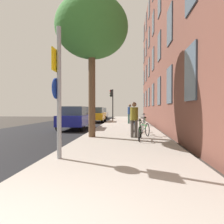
{
  "coord_description": "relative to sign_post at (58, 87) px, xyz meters",
  "views": [
    {
      "loc": [
        1.33,
        -1.56,
        1.47
      ],
      "look_at": [
        0.18,
        12.52,
        1.25
      ],
      "focal_mm": 32.72,
      "sensor_mm": 36.0,
      "label": 1
    }
  ],
  "objects": [
    {
      "name": "building_facade",
      "position": [
        4.26,
        10.67,
        4.58
      ],
      "size": [
        0.56,
        27.0,
        13.23
      ],
      "color": "brown",
      "rests_on": "ground"
    },
    {
      "name": "car_2",
      "position": [
        -2.23,
        23.79,
        -1.21
      ],
      "size": [
        1.97,
        4.47,
        1.62
      ],
      "color": "silver",
      "rests_on": "road_asphalt"
    },
    {
      "name": "road_asphalt",
      "position": [
        -3.93,
        11.17,
        -2.04
      ],
      "size": [
        7.0,
        38.0,
        0.01
      ],
      "primitive_type": "cube",
      "color": "black",
      "rests_on": "ground"
    },
    {
      "name": "bicycle_1",
      "position": [
        2.7,
        5.2,
        -1.56
      ],
      "size": [
        0.52,
        1.68,
        0.95
      ],
      "color": "black",
      "rests_on": "sidewalk"
    },
    {
      "name": "ground_plane",
      "position": [
        -1.83,
        11.17,
        -2.05
      ],
      "size": [
        41.8,
        41.8,
        0.0
      ],
      "primitive_type": "plane",
      "color": "#332D28"
    },
    {
      "name": "bicycle_0",
      "position": [
        2.4,
        3.51,
        -1.58
      ],
      "size": [
        0.42,
        1.57,
        0.91
      ],
      "color": "black",
      "rests_on": "sidewalk"
    },
    {
      "name": "bicycle_3",
      "position": [
        3.14,
        11.25,
        -1.55
      ],
      "size": [
        0.42,
        1.72,
        0.98
      ],
      "color": "black",
      "rests_on": "sidewalk"
    },
    {
      "name": "car_1",
      "position": [
        -1.6,
        16.45,
        -1.21
      ],
      "size": [
        1.91,
        4.17,
        1.62
      ],
      "color": "orange",
      "rests_on": "road_asphalt"
    },
    {
      "name": "traffic_light",
      "position": [
        -0.01,
        17.87,
        0.53
      ],
      "size": [
        0.43,
        0.24,
        3.58
      ],
      "color": "black",
      "rests_on": "sidewalk"
    },
    {
      "name": "pedestrian_1",
      "position": [
        2.01,
        13.28,
        -0.92
      ],
      "size": [
        0.56,
        0.56,
        1.77
      ],
      "color": "#33594C",
      "rests_on": "sidewalk"
    },
    {
      "name": "tree_near",
      "position": [
        0.14,
        4.31,
        3.28
      ],
      "size": [
        3.47,
        3.47,
        6.72
      ],
      "color": "brown",
      "rests_on": "sidewalk"
    },
    {
      "name": "pedestrian_0",
      "position": [
        2.16,
        4.24,
        -0.98
      ],
      "size": [
        0.4,
        0.4,
        1.67
      ],
      "color": "#4C4742",
      "rests_on": "sidewalk"
    },
    {
      "name": "sidewalk",
      "position": [
        1.67,
        11.17,
        -1.99
      ],
      "size": [
        4.2,
        38.0,
        0.12
      ],
      "primitive_type": "cube",
      "color": "#9E9389",
      "rests_on": "ground"
    },
    {
      "name": "sign_post",
      "position": [
        0.0,
        0.0,
        0.0
      ],
      "size": [
        0.15,
        0.6,
        3.56
      ],
      "color": "gray",
      "rests_on": "sidewalk"
    },
    {
      "name": "bicycle_2",
      "position": [
        2.29,
        6.97,
        -1.56
      ],
      "size": [
        0.45,
        1.7,
        0.95
      ],
      "color": "black",
      "rests_on": "sidewalk"
    },
    {
      "name": "car_0",
      "position": [
        -1.87,
        8.89,
        -1.21
      ],
      "size": [
        1.86,
        4.37,
        1.62
      ],
      "color": "navy",
      "rests_on": "road_asphalt"
    }
  ]
}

